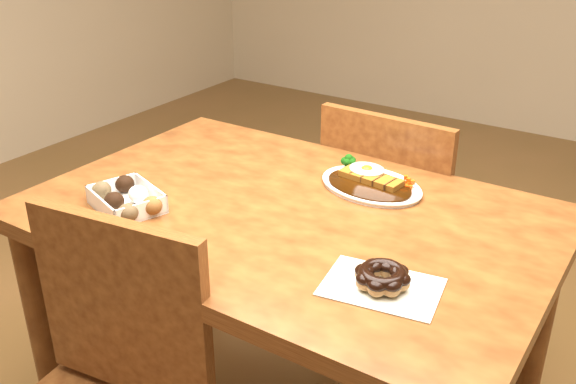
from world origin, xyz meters
The scene contains 5 objects.
table centered at (0.00, 0.00, 0.65)m, with size 1.20×0.80×0.75m.
chair_far centered at (0.06, 0.53, 0.48)m, with size 0.43×0.43×0.87m.
katsu_curry_plate centered at (0.11, 0.22, 0.76)m, with size 0.30×0.23×0.05m.
donut_box centered at (-0.32, -0.20, 0.77)m, with size 0.21×0.18×0.05m.
pon_de_ring centered at (0.33, -0.17, 0.77)m, with size 0.24×0.18×0.04m.
Camera 1 is at (0.73, -1.11, 1.43)m, focal length 40.00 mm.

